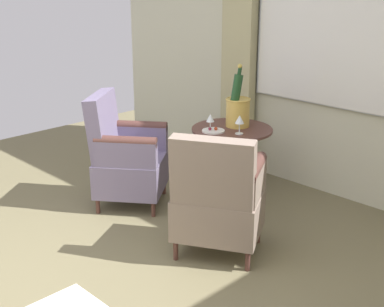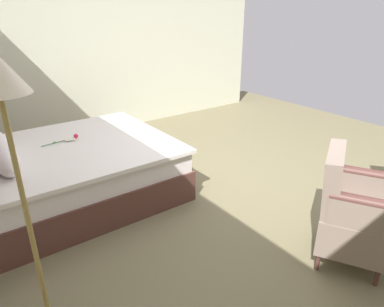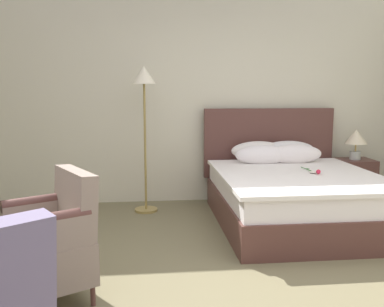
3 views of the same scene
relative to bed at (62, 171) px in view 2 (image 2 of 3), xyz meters
name	(u,v)px [view 2 (image 2 of 3)]	position (x,y,z in m)	size (l,w,h in m)	color
ground_plane	(238,190)	(-0.95, -1.64, -0.35)	(7.23, 7.23, 0.00)	#706749
wall_far_side	(116,35)	(1.98, -1.64, 1.17)	(0.12, 5.53, 3.03)	beige
bed	(62,171)	(0.00, 0.00, 0.00)	(1.73, 2.12, 1.24)	#53312B
floor_lamp_brass	(6,123)	(-1.63, 0.60, 1.07)	(0.28, 0.28, 1.76)	#9B8344
armchair_by_window	(350,211)	(-2.27, -1.56, 0.08)	(0.74, 0.76, 0.92)	#53312B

